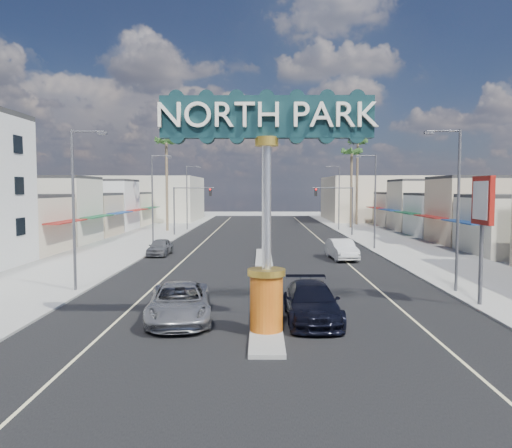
{
  "coord_description": "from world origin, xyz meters",
  "views": [
    {
      "loc": [
        -0.2,
        -17.44,
        5.75
      ],
      "look_at": [
        -0.52,
        11.79,
        3.7
      ],
      "focal_mm": 35.0,
      "sensor_mm": 36.0,
      "label": 1
    }
  ],
  "objects_px": {
    "traffic_signal_left": "(189,201)",
    "streetlight_r_near": "(455,202)",
    "gateway_sign": "(267,184)",
    "streetlight_r_far": "(338,194)",
    "streetlight_l_mid": "(154,196)",
    "streetlight_r_mid": "(373,196)",
    "car_parked_left": "(160,247)",
    "palm_right_far": "(358,147)",
    "bank_pylon_sign": "(483,208)",
    "streetlight_l_far": "(188,194)",
    "palm_right_mid": "(352,156)",
    "streetlight_l_near": "(76,201)",
    "suv_left": "(179,303)",
    "suv_right": "(312,302)",
    "palm_left_far": "(166,146)",
    "car_parked_right": "(342,249)",
    "traffic_signal_right": "(338,201)"
  },
  "relations": [
    {
      "from": "streetlight_r_mid",
      "to": "car_parked_left",
      "type": "bearing_deg",
      "value": -166.94
    },
    {
      "from": "streetlight_r_mid",
      "to": "traffic_signal_left",
      "type": "bearing_deg",
      "value": 144.5
    },
    {
      "from": "streetlight_r_near",
      "to": "streetlight_r_mid",
      "type": "height_order",
      "value": "same"
    },
    {
      "from": "streetlight_l_far",
      "to": "suv_right",
      "type": "bearing_deg",
      "value": -75.46
    },
    {
      "from": "streetlight_r_near",
      "to": "suv_right",
      "type": "bearing_deg",
      "value": -144.84
    },
    {
      "from": "palm_left_far",
      "to": "suv_left",
      "type": "bearing_deg",
      "value": -78.67
    },
    {
      "from": "streetlight_r_mid",
      "to": "streetlight_r_far",
      "type": "relative_size",
      "value": 1.0
    },
    {
      "from": "traffic_signal_left",
      "to": "streetlight_l_mid",
      "type": "bearing_deg",
      "value": -95.1
    },
    {
      "from": "traffic_signal_left",
      "to": "suv_right",
      "type": "distance_m",
      "value": 41.62
    },
    {
      "from": "palm_right_far",
      "to": "suv_left",
      "type": "relative_size",
      "value": 2.43
    },
    {
      "from": "car_parked_left",
      "to": "palm_right_mid",
      "type": "bearing_deg",
      "value": 56.11
    },
    {
      "from": "car_parked_right",
      "to": "bank_pylon_sign",
      "type": "xyz_separation_m",
      "value": [
        4.11,
        -16.42,
        4.02
      ]
    },
    {
      "from": "streetlight_l_far",
      "to": "streetlight_r_far",
      "type": "distance_m",
      "value": 20.87
    },
    {
      "from": "palm_left_far",
      "to": "streetlight_l_mid",
      "type": "bearing_deg",
      "value": -82.69
    },
    {
      "from": "streetlight_l_far",
      "to": "streetlight_r_mid",
      "type": "relative_size",
      "value": 1.0
    },
    {
      "from": "palm_right_far",
      "to": "bank_pylon_sign",
      "type": "height_order",
      "value": "palm_right_far"
    },
    {
      "from": "gateway_sign",
      "to": "streetlight_r_far",
      "type": "xyz_separation_m",
      "value": [
        10.43,
        50.02,
        -0.86
      ]
    },
    {
      "from": "streetlight_r_near",
      "to": "streetlight_r_far",
      "type": "relative_size",
      "value": 1.0
    },
    {
      "from": "suv_right",
      "to": "car_parked_right",
      "type": "xyz_separation_m",
      "value": [
        4.38,
        19.11,
        0.02
      ]
    },
    {
      "from": "gateway_sign",
      "to": "streetlight_l_far",
      "type": "distance_m",
      "value": 51.1
    },
    {
      "from": "suv_left",
      "to": "palm_left_far",
      "type": "bearing_deg",
      "value": 94.23
    },
    {
      "from": "streetlight_r_mid",
      "to": "suv_right",
      "type": "distance_m",
      "value": 27.61
    },
    {
      "from": "car_parked_left",
      "to": "suv_left",
      "type": "bearing_deg",
      "value": -74.46
    },
    {
      "from": "traffic_signal_right",
      "to": "bank_pylon_sign",
      "type": "distance_m",
      "value": 37.27
    },
    {
      "from": "gateway_sign",
      "to": "streetlight_r_near",
      "type": "height_order",
      "value": "gateway_sign"
    },
    {
      "from": "suv_right",
      "to": "car_parked_right",
      "type": "relative_size",
      "value": 1.11
    },
    {
      "from": "streetlight_l_mid",
      "to": "suv_left",
      "type": "relative_size",
      "value": 1.55
    },
    {
      "from": "traffic_signal_left",
      "to": "car_parked_right",
      "type": "height_order",
      "value": "traffic_signal_left"
    },
    {
      "from": "traffic_signal_left",
      "to": "streetlight_r_near",
      "type": "bearing_deg",
      "value": -60.01
    },
    {
      "from": "streetlight_r_far",
      "to": "bank_pylon_sign",
      "type": "relative_size",
      "value": 1.44
    },
    {
      "from": "streetlight_l_near",
      "to": "suv_left",
      "type": "height_order",
      "value": "streetlight_l_near"
    },
    {
      "from": "traffic_signal_left",
      "to": "traffic_signal_right",
      "type": "relative_size",
      "value": 1.0
    },
    {
      "from": "traffic_signal_left",
      "to": "car_parked_left",
      "type": "bearing_deg",
      "value": -89.43
    },
    {
      "from": "streetlight_r_far",
      "to": "palm_right_far",
      "type": "xyz_separation_m",
      "value": [
        4.57,
        10.0,
        7.32
      ]
    },
    {
      "from": "gateway_sign",
      "to": "streetlight_l_mid",
      "type": "relative_size",
      "value": 1.02
    },
    {
      "from": "streetlight_r_mid",
      "to": "streetlight_l_mid",
      "type": "bearing_deg",
      "value": 180.0
    },
    {
      "from": "streetlight_r_mid",
      "to": "car_parked_right",
      "type": "relative_size",
      "value": 1.78
    },
    {
      "from": "streetlight_r_far",
      "to": "palm_right_mid",
      "type": "xyz_separation_m",
      "value": [
        2.57,
        4.0,
        5.54
      ]
    },
    {
      "from": "traffic_signal_right",
      "to": "streetlight_r_near",
      "type": "height_order",
      "value": "streetlight_r_near"
    },
    {
      "from": "traffic_signal_left",
      "to": "palm_right_far",
      "type": "xyz_separation_m",
      "value": [
        24.18,
        18.01,
        8.11
      ]
    },
    {
      "from": "traffic_signal_left",
      "to": "streetlight_r_far",
      "type": "relative_size",
      "value": 0.67
    },
    {
      "from": "streetlight_r_far",
      "to": "streetlight_l_near",
      "type": "bearing_deg",
      "value": -116.42
    },
    {
      "from": "streetlight_l_near",
      "to": "gateway_sign",
      "type": "bearing_deg",
      "value": -37.55
    },
    {
      "from": "streetlight_l_far",
      "to": "suv_left",
      "type": "relative_size",
      "value": 1.55
    },
    {
      "from": "suv_right",
      "to": "car_parked_left",
      "type": "height_order",
      "value": "suv_right"
    },
    {
      "from": "suv_right",
      "to": "bank_pylon_sign",
      "type": "height_order",
      "value": "bank_pylon_sign"
    },
    {
      "from": "streetlight_r_near",
      "to": "palm_left_far",
      "type": "distance_m",
      "value": 46.8
    },
    {
      "from": "suv_right",
      "to": "palm_right_mid",
      "type": "bearing_deg",
      "value": 77.14
    },
    {
      "from": "streetlight_r_far",
      "to": "bank_pylon_sign",
      "type": "bearing_deg",
      "value": -89.92
    },
    {
      "from": "streetlight_l_mid",
      "to": "streetlight_r_mid",
      "type": "distance_m",
      "value": 20.87
    }
  ]
}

